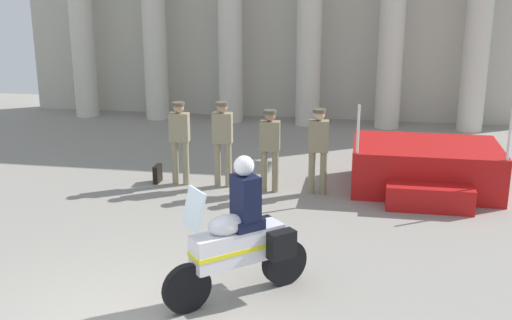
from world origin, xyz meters
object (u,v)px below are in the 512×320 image
object	(u,v)px
officer_in_row_1	(223,137)
officer_in_row_2	(270,144)
reviewing_stand	(425,168)
officer_in_row_3	(318,144)
motorcycle_with_rider	(242,239)
briefcase_on_ground	(158,174)
officer_in_row_0	(180,136)

from	to	relation	value
officer_in_row_1	officer_in_row_2	xyz separation A→B (m)	(0.96, -0.16, -0.06)
reviewing_stand	officer_in_row_3	size ratio (longest dim) A/B	1.68
motorcycle_with_rider	briefcase_on_ground	bearing A→B (deg)	-100.66
officer_in_row_2	briefcase_on_ground	xyz separation A→B (m)	(-2.32, 0.17, -0.77)
officer_in_row_0	officer_in_row_2	size ratio (longest dim) A/B	1.04
officer_in_row_1	motorcycle_with_rider	distance (m)	4.53
reviewing_stand	officer_in_row_0	world-z (taller)	reviewing_stand
reviewing_stand	briefcase_on_ground	world-z (taller)	reviewing_stand
officer_in_row_1	briefcase_on_ground	bearing A→B (deg)	-4.13
officer_in_row_1	officer_in_row_3	world-z (taller)	officer_in_row_1
officer_in_row_0	officer_in_row_2	bearing A→B (deg)	172.02
officer_in_row_2	officer_in_row_1	bearing A→B (deg)	-13.00
briefcase_on_ground	officer_in_row_2	bearing A→B (deg)	-4.13
motorcycle_with_rider	briefcase_on_ground	world-z (taller)	motorcycle_with_rider
officer_in_row_0	briefcase_on_ground	xyz separation A→B (m)	(-0.50, 0.03, -0.81)
reviewing_stand	briefcase_on_ground	distance (m)	5.30
officer_in_row_0	officer_in_row_2	world-z (taller)	officer_in_row_0
reviewing_stand	motorcycle_with_rider	distance (m)	5.52
reviewing_stand	briefcase_on_ground	bearing A→B (deg)	-174.98
reviewing_stand	officer_in_row_3	bearing A→B (deg)	-163.93
officer_in_row_2	briefcase_on_ground	world-z (taller)	officer_in_row_2
officer_in_row_2	reviewing_stand	bearing A→B (deg)	-171.66
officer_in_row_1	officer_in_row_3	size ratio (longest dim) A/B	1.03
officer_in_row_0	motorcycle_with_rider	size ratio (longest dim) A/B	0.88
officer_in_row_0	motorcycle_with_rider	distance (m)	4.82
reviewing_stand	officer_in_row_3	distance (m)	2.19
motorcycle_with_rider	officer_in_row_1	bearing A→B (deg)	-115.52
officer_in_row_1	officer_in_row_2	size ratio (longest dim) A/B	1.06
officer_in_row_3	officer_in_row_0	bearing A→B (deg)	-5.65
officer_in_row_2	motorcycle_with_rider	distance (m)	4.21
officer_in_row_1	motorcycle_with_rider	xyz separation A→B (m)	(1.26, -4.35, -0.21)
officer_in_row_2	briefcase_on_ground	distance (m)	2.45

